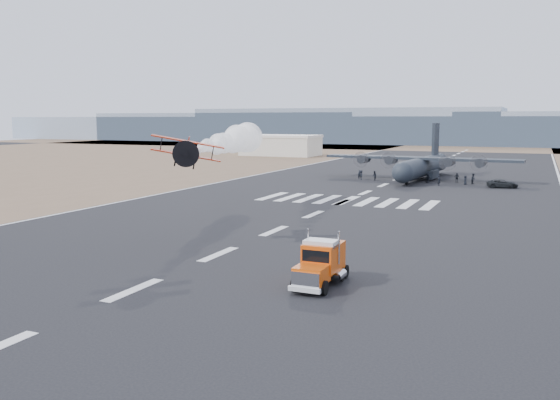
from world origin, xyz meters
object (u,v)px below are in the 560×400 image
Objects in this scene: crew_g at (439,180)px; crew_d at (457,178)px; crew_a at (360,175)px; crew_e at (465,180)px; support_vehicle at (503,184)px; hangar_left at (281,145)px; crew_b at (374,176)px; transport_aircraft at (423,165)px; aerobatic_biplane at (186,150)px; semi_truck at (321,263)px; crew_f at (428,178)px; crew_c at (361,175)px; crew_h at (473,179)px.

crew_d is at bearing -8.22° from crew_g.
crew_g reaches higher than crew_a.
crew_e is (1.91, -3.12, -0.07)m from crew_d.
hangar_left is at bearing 34.77° from support_vehicle.
crew_e is (17.12, -0.96, -0.07)m from crew_b.
hangar_left reaches higher than support_vehicle.
crew_g is at bearing 82.76° from support_vehicle.
crew_g is at bearing -40.95° from crew_a.
transport_aircraft is 10.20m from crew_b.
crew_a is (-2.10, 66.32, -8.08)m from aerobatic_biplane.
semi_truck is 4.24× the size of crew_f.
crew_g reaches higher than crew_e.
hangar_left is 4.73× the size of support_vehicle.
crew_a is at bearing -118.44° from crew_e.
crew_g is (4.82, -10.21, -1.88)m from transport_aircraft.
transport_aircraft is 20.44× the size of crew_c.
crew_h is (5.35, 5.26, -0.01)m from crew_g.
crew_b reaches higher than crew_e.
crew_g is (-10.64, -0.80, 0.23)m from support_vehicle.
crew_a is (-11.50, -4.58, -1.95)m from transport_aircraft.
crew_c is at bearing 85.49° from crew_g.
semi_truck is at bearing -9.07° from crew_c.
crew_b is at bearing 44.87° from crew_f.
crew_h reaches higher than crew_b.
crew_b is 0.97× the size of crew_c.
crew_h is at bearing 124.67° from crew_e.
crew_h is at bearing -122.37° from crew_f.
transport_aircraft is at bearing 47.15° from support_vehicle.
aerobatic_biplane reaches higher than crew_a.
hangar_left is at bearing 137.40° from transport_aircraft.
crew_f is 0.91× the size of crew_g.
transport_aircraft is 22.95× the size of crew_e.
crew_h is at bearing 69.94° from crew_c.
crew_b is 17.15m from crew_e.
crew_h is (20.97, 0.99, 0.01)m from crew_c.
crew_c is (-10.79, -5.94, -1.90)m from transport_aircraft.
crew_f reaches higher than crew_e.
transport_aircraft is 20.07× the size of crew_g.
crew_f is at bearing 65.46° from crew_c.
crew_f is (-6.76, 0.45, 0.03)m from crew_e.
semi_truck is 70.20m from support_vehicle.
support_vehicle is 2.87× the size of crew_b.
crew_g is at bearing -60.89° from transport_aircraft.
semi_truck is at bearing -23.83° from crew_e.
support_vehicle is 27.39m from crew_a.
transport_aircraft is 11.45m from crew_g.
support_vehicle is at bearing 52.47° from aerobatic_biplane.
aerobatic_biplane reaches higher than crew_d.
support_vehicle is 2.74× the size of crew_h.
crew_c reaches higher than crew_e.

